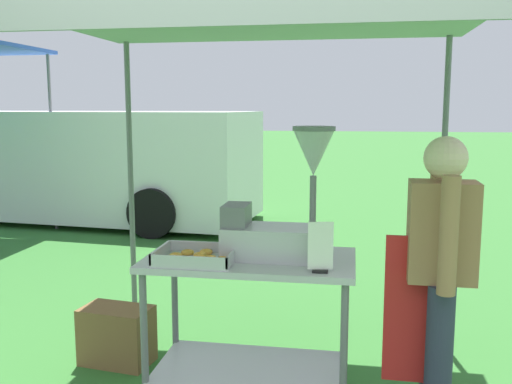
{
  "coord_description": "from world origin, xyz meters",
  "views": [
    {
      "loc": [
        0.32,
        -1.73,
        1.75
      ],
      "look_at": [
        -0.24,
        1.56,
        1.26
      ],
      "focal_mm": 40.02,
      "sensor_mm": 36.0,
      "label": 1
    }
  ],
  "objects": [
    {
      "name": "donut_cart",
      "position": [
        -0.24,
        1.36,
        0.66
      ],
      "size": [
        1.18,
        0.65,
        0.91
      ],
      "color": "#B7B7BC",
      "rests_on": "ground"
    },
    {
      "name": "vendor",
      "position": [
        0.77,
        1.26,
        0.9
      ],
      "size": [
        0.45,
        0.53,
        1.61
      ],
      "color": "#2D3347",
      "rests_on": "ground"
    },
    {
      "name": "van_white",
      "position": [
        -3.96,
        6.59,
        0.88
      ],
      "size": [
        5.74,
        2.46,
        1.69
      ],
      "color": "white",
      "rests_on": "ground"
    },
    {
      "name": "ground_plane",
      "position": [
        0.0,
        6.0,
        0.0
      ],
      "size": [
        70.0,
        70.0,
        0.0
      ],
      "primitive_type": "plane",
      "color": "#33702D"
    },
    {
      "name": "menu_sign",
      "position": [
        0.16,
        1.12,
        1.03
      ],
      "size": [
        0.13,
        0.05,
        0.26
      ],
      "color": "black",
      "rests_on": "donut_cart"
    },
    {
      "name": "donut_tray",
      "position": [
        -0.52,
        1.22,
        0.93
      ],
      "size": [
        0.43,
        0.34,
        0.07
      ],
      "color": "#B7B7BC",
      "rests_on": "donut_cart"
    },
    {
      "name": "stall_canopy",
      "position": [
        -0.24,
        1.46,
        2.23
      ],
      "size": [
        2.65,
        2.49,
        2.31
      ],
      "color": "slate",
      "rests_on": "ground"
    },
    {
      "name": "donut_fryer",
      "position": [
        -0.07,
        1.36,
        1.17
      ],
      "size": [
        0.62,
        0.28,
        0.74
      ],
      "color": "#B7B7BC",
      "rests_on": "donut_cart"
    },
    {
      "name": "supply_crate",
      "position": [
        -1.26,
        1.79,
        0.2
      ],
      "size": [
        0.51,
        0.34,
        0.39
      ],
      "color": "brown",
      "rests_on": "ground"
    }
  ]
}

